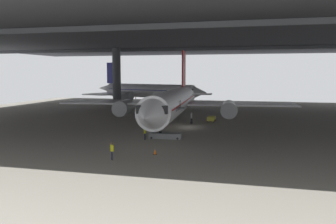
{
  "coord_description": "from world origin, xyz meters",
  "views": [
    {
      "loc": [
        11.16,
        -53.06,
        8.24
      ],
      "look_at": [
        -1.39,
        -3.86,
        2.71
      ],
      "focal_mm": 38.2,
      "sensor_mm": 36.0,
      "label": 1
    }
  ],
  "objects_px": {
    "crew_worker_by_stairs": "(145,133)",
    "baggage_tug": "(211,119)",
    "boarding_stairs": "(166,133)",
    "airplane_main": "(173,103)",
    "airplane_distant": "(147,91)",
    "crew_worker_near_nose": "(112,150)",
    "traffic_cone_orange": "(155,152)"
  },
  "relations": [
    {
      "from": "boarding_stairs",
      "to": "crew_worker_near_nose",
      "type": "xyz_separation_m",
      "value": [
        -2.08,
        -12.3,
        0.23
      ]
    },
    {
      "from": "airplane_main",
      "to": "traffic_cone_orange",
      "type": "bearing_deg",
      "value": -81.76
    },
    {
      "from": "airplane_main",
      "to": "traffic_cone_orange",
      "type": "relative_size",
      "value": 67.59
    },
    {
      "from": "boarding_stairs",
      "to": "traffic_cone_orange",
      "type": "height_order",
      "value": "boarding_stairs"
    },
    {
      "from": "airplane_main",
      "to": "crew_worker_by_stairs",
      "type": "xyz_separation_m",
      "value": [
        -0.61,
        -12.62,
        -2.74
      ]
    },
    {
      "from": "airplane_distant",
      "to": "boarding_stairs",
      "type": "bearing_deg",
      "value": -69.83
    },
    {
      "from": "crew_worker_by_stairs",
      "to": "traffic_cone_orange",
      "type": "xyz_separation_m",
      "value": [
        3.52,
        -7.5,
        -0.62
      ]
    },
    {
      "from": "boarding_stairs",
      "to": "baggage_tug",
      "type": "relative_size",
      "value": 2.18
    },
    {
      "from": "crew_worker_by_stairs",
      "to": "traffic_cone_orange",
      "type": "distance_m",
      "value": 8.31
    },
    {
      "from": "airplane_distant",
      "to": "baggage_tug",
      "type": "relative_size",
      "value": 15.76
    },
    {
      "from": "boarding_stairs",
      "to": "crew_worker_near_nose",
      "type": "height_order",
      "value": "boarding_stairs"
    },
    {
      "from": "crew_worker_near_nose",
      "to": "traffic_cone_orange",
      "type": "distance_m",
      "value": 4.68
    },
    {
      "from": "crew_worker_near_nose",
      "to": "crew_worker_by_stairs",
      "type": "xyz_separation_m",
      "value": [
        -0.22,
        10.75,
        -0.07
      ]
    },
    {
      "from": "traffic_cone_orange",
      "to": "boarding_stairs",
      "type": "bearing_deg",
      "value": 97.68
    },
    {
      "from": "crew_worker_near_nose",
      "to": "crew_worker_by_stairs",
      "type": "height_order",
      "value": "crew_worker_near_nose"
    },
    {
      "from": "boarding_stairs",
      "to": "airplane_distant",
      "type": "distance_m",
      "value": 53.81
    },
    {
      "from": "crew_worker_by_stairs",
      "to": "baggage_tug",
      "type": "relative_size",
      "value": 0.72
    },
    {
      "from": "crew_worker_by_stairs",
      "to": "baggage_tug",
      "type": "height_order",
      "value": "crew_worker_by_stairs"
    },
    {
      "from": "boarding_stairs",
      "to": "airplane_distant",
      "type": "xyz_separation_m",
      "value": [
        -18.53,
        50.45,
        2.67
      ]
    },
    {
      "from": "airplane_main",
      "to": "boarding_stairs",
      "type": "distance_m",
      "value": 11.57
    },
    {
      "from": "crew_worker_near_nose",
      "to": "traffic_cone_orange",
      "type": "xyz_separation_m",
      "value": [
        3.3,
        3.25,
        -0.69
      ]
    },
    {
      "from": "airplane_main",
      "to": "baggage_tug",
      "type": "height_order",
      "value": "airplane_main"
    },
    {
      "from": "crew_worker_near_nose",
      "to": "airplane_distant",
      "type": "height_order",
      "value": "airplane_distant"
    },
    {
      "from": "boarding_stairs",
      "to": "airplane_main",
      "type": "bearing_deg",
      "value": 98.69
    },
    {
      "from": "airplane_main",
      "to": "boarding_stairs",
      "type": "relative_size",
      "value": 8.32
    },
    {
      "from": "airplane_distant",
      "to": "crew_worker_near_nose",
      "type": "bearing_deg",
      "value": -75.31
    },
    {
      "from": "baggage_tug",
      "to": "airplane_distant",
      "type": "bearing_deg",
      "value": 123.59
    },
    {
      "from": "crew_worker_near_nose",
      "to": "traffic_cone_orange",
      "type": "bearing_deg",
      "value": 44.53
    },
    {
      "from": "traffic_cone_orange",
      "to": "airplane_distant",
      "type": "bearing_deg",
      "value": 108.37
    },
    {
      "from": "crew_worker_near_nose",
      "to": "traffic_cone_orange",
      "type": "relative_size",
      "value": 2.85
    },
    {
      "from": "boarding_stairs",
      "to": "crew_worker_by_stairs",
      "type": "bearing_deg",
      "value": -146.01
    },
    {
      "from": "airplane_main",
      "to": "baggage_tug",
      "type": "xyz_separation_m",
      "value": [
        5.26,
        6.1,
        -3.12
      ]
    }
  ]
}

